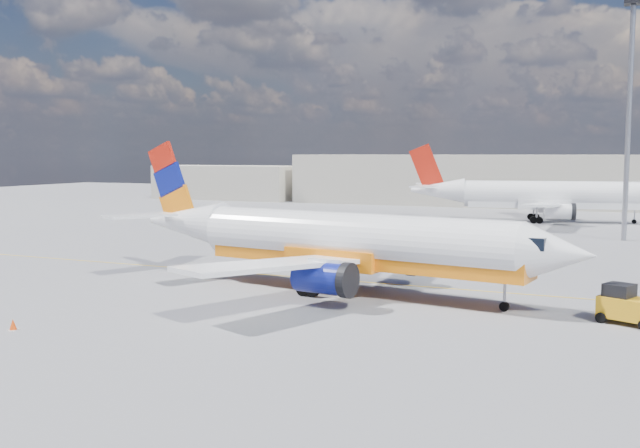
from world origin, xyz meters
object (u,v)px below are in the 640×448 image
at_px(main_jet, 340,241).
at_px(second_jet, 543,196).
at_px(gse_tug, 627,306).
at_px(traffic_cone, 13,325).

height_order(main_jet, second_jet, second_jet).
bearing_deg(gse_tug, main_jet, -163.35).
distance_m(main_jet, traffic_cone, 18.25).
xyz_separation_m(second_jet, traffic_cone, (-16.69, -64.58, -2.87)).
distance_m(gse_tug, traffic_cone, 29.16).
height_order(main_jet, traffic_cone, main_jet).
bearing_deg(main_jet, gse_tug, 1.36).
bearing_deg(gse_tug, second_jet, 124.02).
height_order(second_jet, traffic_cone, second_jet).
bearing_deg(traffic_cone, main_jet, 54.45).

